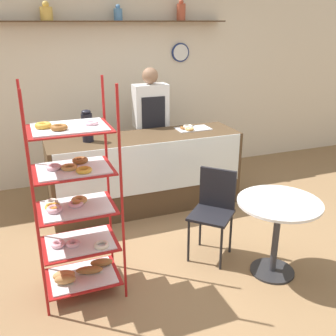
# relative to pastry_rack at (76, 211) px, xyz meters

# --- Properties ---
(ground_plane) EXTENTS (14.00, 14.00, 0.00)m
(ground_plane) POSITION_rel_pastry_rack_xyz_m (1.04, 0.19, -0.76)
(ground_plane) COLOR olive
(back_wall) EXTENTS (10.00, 0.30, 2.70)m
(back_wall) POSITION_rel_pastry_rack_xyz_m (1.04, 2.57, 0.60)
(back_wall) COLOR beige
(back_wall) RESTS_ON ground_plane
(display_counter) EXTENTS (2.31, 0.65, 0.92)m
(display_counter) POSITION_rel_pastry_rack_xyz_m (1.04, 1.36, -0.30)
(display_counter) COLOR #4C3823
(display_counter) RESTS_ON ground_plane
(pastry_rack) EXTENTS (0.66, 0.50, 1.80)m
(pastry_rack) POSITION_rel_pastry_rack_xyz_m (0.00, 0.00, 0.00)
(pastry_rack) COLOR #A51919
(pastry_rack) RESTS_ON ground_plane
(person_worker) EXTENTS (0.44, 0.23, 1.66)m
(person_worker) POSITION_rel_pastry_rack_xyz_m (1.28, 1.84, 0.15)
(person_worker) COLOR #282833
(person_worker) RESTS_ON ground_plane
(cafe_table) EXTENTS (0.74, 0.74, 0.73)m
(cafe_table) POSITION_rel_pastry_rack_xyz_m (1.70, -0.39, -0.21)
(cafe_table) COLOR #262628
(cafe_table) RESTS_ON ground_plane
(cafe_chair) EXTENTS (0.54, 0.54, 0.87)m
(cafe_chair) POSITION_rel_pastry_rack_xyz_m (1.33, 0.11, -0.22)
(cafe_chair) COLOR black
(cafe_chair) RESTS_ON ground_plane
(coffee_carafe) EXTENTS (0.12, 0.12, 0.36)m
(coffee_carafe) POSITION_rel_pastry_rack_xyz_m (0.37, 1.39, 0.34)
(coffee_carafe) COLOR black
(coffee_carafe) RESTS_ON display_counter
(donut_tray_counter) EXTENTS (0.43, 0.25, 0.05)m
(donut_tray_counter) POSITION_rel_pastry_rack_xyz_m (1.66, 1.44, 0.18)
(donut_tray_counter) COLOR silver
(donut_tray_counter) RESTS_ON display_counter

